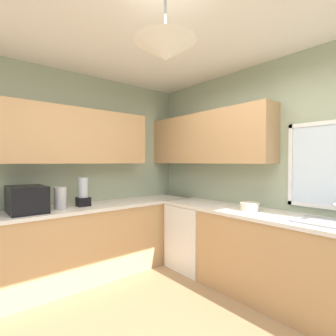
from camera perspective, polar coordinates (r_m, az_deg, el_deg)
The scene contains 9 objects.
room_shell at distance 2.84m, azimuth -2.28°, elevation 9.57°, with size 4.21×3.60×2.73m.
counter_run_left at distance 3.48m, azimuth -19.65°, elevation -15.60°, with size 0.65×3.21×0.92m.
counter_run_back at distance 3.00m, azimuth 25.26°, elevation -18.42°, with size 3.30×0.65×0.92m.
dishwasher at distance 3.69m, azimuth 5.99°, elevation -14.93°, with size 0.60×0.60×0.87m, color white.
microwave at distance 3.21m, azimuth -29.06°, elevation -6.13°, with size 0.48×0.36×0.29m, color black.
kettle at distance 3.28m, azimuth -22.96°, elevation -6.20°, with size 0.14×0.14×0.26m, color #B7B7BC.
sink_assembly at distance 2.75m, azimuth 33.12°, elevation -10.26°, with size 0.60×0.40×0.19m.
bowl at distance 3.08m, azimuth 17.81°, elevation -8.21°, with size 0.21×0.21×0.09m, color beige.
blender_appliance at distance 3.38m, azimuth -18.46°, elevation -5.38°, with size 0.15×0.15×0.36m.
Camera 1 is at (1.40, -1.14, 1.47)m, focal length 27.23 mm.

